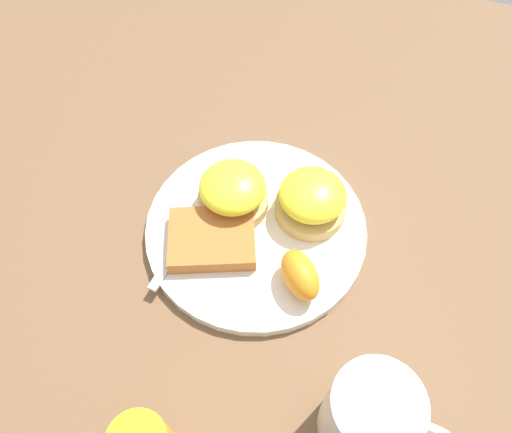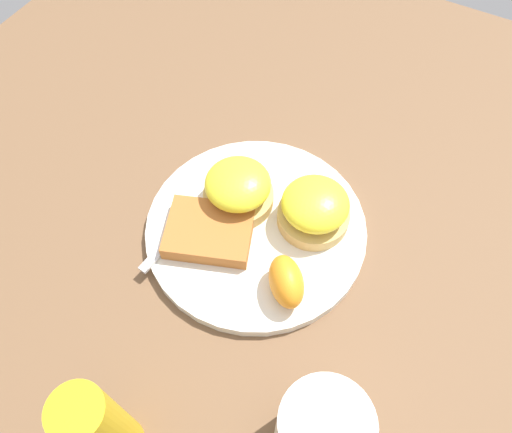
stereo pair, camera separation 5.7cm
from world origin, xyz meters
name	(u,v)px [view 1 (the left image)]	position (x,y,z in m)	size (l,w,h in m)	color
ground_plane	(256,232)	(0.00, 0.00, 0.00)	(1.10, 1.10, 0.00)	brown
plate	(256,229)	(0.00, 0.00, 0.01)	(0.26, 0.26, 0.01)	silver
sandwich_benedict_left	(312,199)	(0.06, 0.04, 0.04)	(0.08, 0.08, 0.05)	tan
sandwich_benedict_right	(233,192)	(-0.03, 0.02, 0.04)	(0.08, 0.08, 0.05)	tan
hashbrown_patty	(212,239)	(-0.04, -0.04, 0.02)	(0.10, 0.08, 0.02)	#AB632C
orange_wedge	(300,275)	(0.07, -0.06, 0.04)	(0.06, 0.04, 0.04)	orange
fork	(200,213)	(-0.07, -0.01, 0.02)	(0.04, 0.19, 0.00)	silver
cup	(370,417)	(0.16, -0.18, 0.05)	(0.11, 0.08, 0.10)	silver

